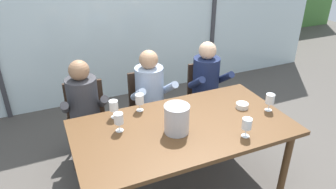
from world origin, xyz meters
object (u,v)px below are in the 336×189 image
chair_left_of_center (148,102)px  person_pale_blue_shirt (153,96)px  person_charcoal_jacket (85,109)px  wine_glass_spare_empty (119,119)px  chair_center (206,92)px  person_navy_polo (209,84)px  wine_glass_center_pour (247,124)px  tasting_bowl (242,106)px  wine_glass_near_bucket (114,106)px  ice_bucket_primary (177,119)px  dining_table (183,133)px  chair_near_curtain (87,115)px  wine_glass_by_left_taster (270,99)px  wine_glass_by_right_taster (140,100)px

chair_left_of_center → person_pale_blue_shirt: person_pale_blue_shirt is taller
person_charcoal_jacket → wine_glass_spare_empty: bearing=-69.7°
chair_center → wine_glass_spare_empty: (-1.32, -0.76, 0.37)m
person_navy_polo → wine_glass_center_pour: size_ratio=6.81×
chair_left_of_center → tasting_bowl: 1.16m
wine_glass_near_bucket → chair_left_of_center: bearing=46.6°
wine_glass_near_bucket → ice_bucket_primary: bearing=-45.9°
wine_glass_near_bucket → dining_table: bearing=-36.3°
person_navy_polo → ice_bucket_primary: person_navy_polo is taller
wine_glass_spare_empty → ice_bucket_primary: bearing=-25.2°
chair_left_of_center → chair_near_curtain: bearing=-178.3°
chair_near_curtain → chair_left_of_center: (0.73, 0.00, 0.00)m
dining_table → chair_center: chair_center is taller
person_pale_blue_shirt → ice_bucket_primary: bearing=-100.0°
wine_glass_by_left_taster → chair_center: bearing=96.6°
wine_glass_by_left_taster → wine_glass_near_bucket: same height
person_charcoal_jacket → wine_glass_by_right_taster: (0.48, -0.38, 0.20)m
dining_table → person_navy_polo: (0.73, 0.80, -0.01)m
chair_left_of_center → person_charcoal_jacket: (-0.76, -0.17, 0.17)m
dining_table → chair_near_curtain: 1.22m
chair_left_of_center → ice_bucket_primary: 1.10m
person_pale_blue_shirt → person_navy_polo: 0.72m
wine_glass_center_pour → wine_glass_spare_empty: bearing=152.1°
chair_left_of_center → tasting_bowl: chair_left_of_center is taller
tasting_bowl → wine_glass_near_bucket: wine_glass_near_bucket is taller
chair_left_of_center → chair_center: same height
chair_near_curtain → person_pale_blue_shirt: (0.73, -0.16, 0.17)m
chair_center → wine_glass_near_bucket: size_ratio=4.98×
person_navy_polo → tasting_bowl: 0.75m
chair_left_of_center → tasting_bowl: bearing=-52.5°
chair_center → wine_glass_center_pour: size_ratio=4.98×
chair_left_of_center → wine_glass_center_pour: wine_glass_center_pour is taller
chair_left_of_center → person_charcoal_jacket: bearing=-166.1°
dining_table → person_charcoal_jacket: person_charcoal_jacket is taller
wine_glass_by_left_taster → wine_glass_near_bucket: size_ratio=1.00×
chair_near_curtain → wine_glass_near_bucket: (0.19, -0.57, 0.37)m
ice_bucket_primary → person_pale_blue_shirt: bearing=83.1°
person_pale_blue_shirt → tasting_bowl: person_pale_blue_shirt is taller
wine_glass_center_pour → wine_glass_by_right_taster: (-0.68, 0.77, -0.00)m
person_navy_polo → wine_glass_spare_empty: bearing=-151.7°
ice_bucket_primary → tasting_bowl: size_ratio=2.11×
dining_table → person_charcoal_jacket: size_ratio=1.66×
person_pale_blue_shirt → wine_glass_by_right_taster: person_pale_blue_shirt is taller
wine_glass_near_bucket → chair_center: bearing=22.1°
ice_bucket_primary → wine_glass_by_right_taster: (-0.17, 0.48, -0.02)m
chair_left_of_center → person_navy_polo: person_navy_polo is taller
chair_center → wine_glass_by_right_taster: (-1.04, -0.50, 0.37)m
wine_glass_center_pour → wine_glass_by_right_taster: same height
person_pale_blue_shirt → ice_bucket_primary: person_pale_blue_shirt is taller
chair_near_curtain → chair_center: size_ratio=1.00×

